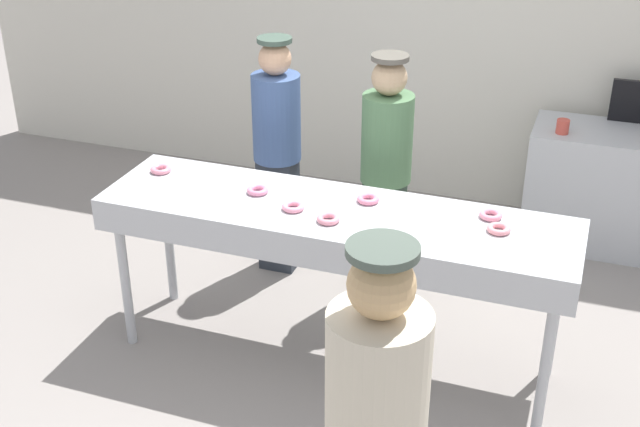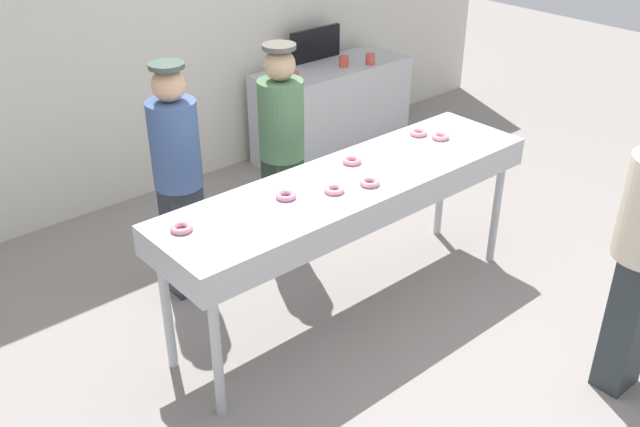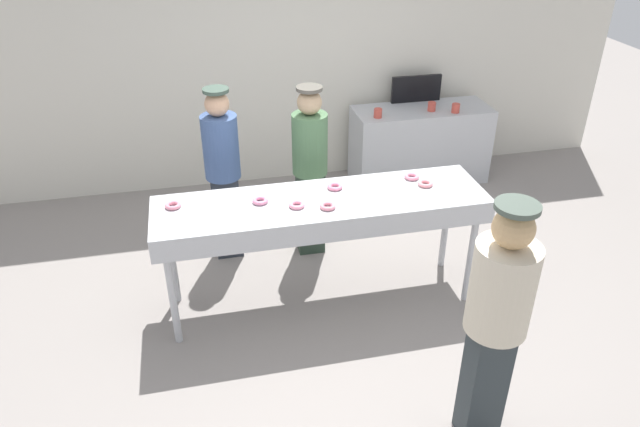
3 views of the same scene
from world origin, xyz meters
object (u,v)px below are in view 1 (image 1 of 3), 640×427
Objects in this scene: worker_assistant at (277,147)px; strawberry_donut_3 at (161,169)px; strawberry_donut_0 at (368,199)px; strawberry_donut_4 at (293,207)px; strawberry_donut_5 at (258,190)px; customer_waiting at (376,423)px; fryer_conveyor at (335,225)px; strawberry_donut_6 at (499,229)px; strawberry_donut_1 at (491,215)px; worker_baker at (386,169)px; strawberry_donut_2 at (328,219)px; paper_cup_1 at (563,126)px; prep_counter at (639,193)px.

strawberry_donut_3 is at bearing 62.12° from worker_assistant.
strawberry_donut_4 is at bearing -147.38° from strawberry_donut_0.
strawberry_donut_5 is 1.95m from customer_waiting.
fryer_conveyor is 21.43× the size of strawberry_donut_6.
worker_assistant is (-1.48, 0.69, -0.09)m from strawberry_donut_1.
strawberry_donut_4 is at bearing 56.44° from worker_baker.
strawberry_donut_5 is 1.00× the size of strawberry_donut_6.
paper_cup_1 is (1.01, 1.95, -0.07)m from strawberry_donut_2.
worker_assistant reaches higher than prep_counter.
strawberry_donut_1 is 2.02m from prep_counter.
worker_baker is at bearing 140.89° from strawberry_donut_1.
worker_assistant is at bearing 128.30° from fryer_conveyor.
worker_assistant reaches higher than strawberry_donut_3.
fryer_conveyor is 26.30× the size of paper_cup_1.
strawberry_donut_3 is at bearing 167.82° from strawberry_donut_4.
customer_waiting is 3.65m from prep_counter.
strawberry_donut_5 is (-0.46, 0.05, 0.11)m from fryer_conveyor.
worker_assistant is (-1.54, 0.83, -0.09)m from strawberry_donut_6.
strawberry_donut_0 reaches higher than fryer_conveyor.
strawberry_donut_1 is at bearing 12.84° from fryer_conveyor.
worker_assistant is at bearing -154.45° from prep_counter.
strawberry_donut_3 is 3.30m from prep_counter.
strawberry_donut_5 is at bearing 116.34° from customer_waiting.
strawberry_donut_3 reaches higher than prep_counter.
worker_baker is 1.00× the size of worker_assistant.
strawberry_donut_2 is at bearing 105.99° from customer_waiting.
strawberry_donut_2 is 1.23× the size of paper_cup_1.
customer_waiting is 3.36m from paper_cup_1.
worker_baker reaches higher than prep_counter.
strawberry_donut_5 is (-0.26, 0.12, 0.00)m from strawberry_donut_4.
worker_baker is at bearing -132.45° from paper_cup_1.
strawberry_donut_3 is 2.42m from customer_waiting.
prep_counter is at bearing -157.43° from worker_baker.
customer_waiting is (0.88, -1.46, -0.01)m from strawberry_donut_4.
worker_baker is 0.76m from worker_assistant.
prep_counter is (1.45, 1.81, -0.55)m from strawberry_donut_0.
prep_counter is (1.52, 1.19, -0.45)m from worker_baker.
strawberry_donut_2 is 0.07× the size of worker_baker.
strawberry_donut_4 is (-0.35, -0.22, 0.00)m from strawberry_donut_0.
strawberry_donut_1 is 1.26m from strawberry_donut_5.
strawberry_donut_3 is 0.07× the size of customer_waiting.
paper_cup_1 is at bearing 74.67° from customer_waiting.
strawberry_donut_0 is 0.63m from worker_baker.
strawberry_donut_1 and strawberry_donut_5 have the same top height.
prep_counter is at bearing 65.95° from customer_waiting.
worker_baker is (-0.79, 0.73, -0.09)m from strawberry_donut_6.
paper_cup_1 is at bearing 84.63° from strawberry_donut_6.
strawberry_donut_4 is (-0.21, -0.08, 0.11)m from fryer_conveyor.
strawberry_donut_3 is at bearing 166.80° from strawberry_donut_2.
strawberry_donut_1 is 0.07× the size of customer_waiting.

